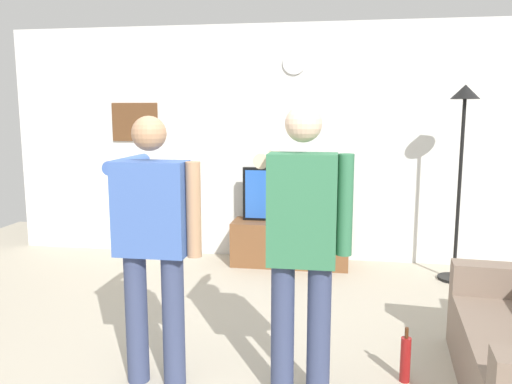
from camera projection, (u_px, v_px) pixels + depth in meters
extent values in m
plane|color=#B2A893|center=(216.00, 381.00, 3.30)|extent=(8.40, 8.40, 0.00)
cube|color=silver|center=(274.00, 143.00, 5.97)|extent=(6.40, 0.10, 2.70)
cube|color=brown|center=(290.00, 244.00, 5.76)|extent=(1.30, 0.44, 0.49)
sphere|color=black|center=(288.00, 247.00, 5.53)|extent=(0.04, 0.04, 0.04)
cube|color=black|center=(291.00, 195.00, 5.72)|extent=(1.09, 0.06, 0.60)
cube|color=blue|center=(291.00, 195.00, 5.69)|extent=(1.03, 0.01, 0.54)
cylinder|color=white|center=(294.00, 63.00, 5.73)|extent=(0.26, 0.03, 0.26)
cube|color=brown|center=(135.00, 122.00, 6.14)|extent=(0.57, 0.04, 0.45)
cylinder|color=black|center=(454.00, 278.00, 5.28)|extent=(0.32, 0.32, 0.03)
cylinder|color=black|center=(459.00, 190.00, 5.14)|extent=(0.04, 0.04, 1.81)
cone|color=black|center=(465.00, 92.00, 4.99)|extent=(0.28, 0.28, 0.14)
cylinder|color=#384266|center=(137.00, 318.00, 3.25)|extent=(0.14, 0.14, 0.85)
cylinder|color=#384266|center=(174.00, 320.00, 3.21)|extent=(0.14, 0.14, 0.85)
cube|color=#3F60AD|center=(151.00, 208.00, 3.12)|extent=(0.44, 0.22, 0.58)
sphere|color=tan|center=(149.00, 133.00, 3.04)|extent=(0.21, 0.21, 0.21)
cylinder|color=#3F60AD|center=(128.00, 164.00, 3.40)|extent=(0.09, 0.58, 0.09)
cube|color=white|center=(146.00, 159.00, 3.72)|extent=(0.04, 0.12, 0.04)
cylinder|color=tan|center=(194.00, 210.00, 3.07)|extent=(0.09, 0.09, 0.58)
cylinder|color=#384266|center=(283.00, 331.00, 3.07)|extent=(0.14, 0.14, 0.84)
cylinder|color=#384266|center=(319.00, 333.00, 3.03)|extent=(0.14, 0.14, 0.84)
cube|color=#33724C|center=(302.00, 210.00, 2.93)|extent=(0.39, 0.22, 0.65)
sphere|color=beige|center=(304.00, 124.00, 2.86)|extent=(0.21, 0.21, 0.21)
cylinder|color=beige|center=(268.00, 157.00, 3.21)|extent=(0.09, 0.58, 0.09)
cube|color=white|center=(274.00, 153.00, 3.52)|extent=(0.04, 0.12, 0.04)
cylinder|color=#33724C|center=(345.00, 205.00, 2.89)|extent=(0.09, 0.09, 0.58)
cylinder|color=maroon|center=(405.00, 360.00, 3.27)|extent=(0.07, 0.07, 0.30)
cylinder|color=#4C2814|center=(407.00, 333.00, 3.24)|extent=(0.02, 0.02, 0.07)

